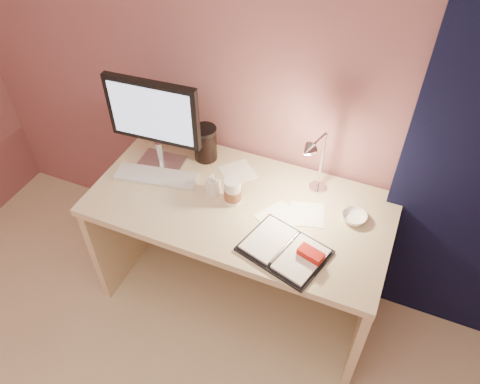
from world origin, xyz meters
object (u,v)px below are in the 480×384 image
at_px(coffee_cup, 233,192).
at_px(bowl, 354,217).
at_px(monitor, 154,117).
at_px(keyboard, 156,176).
at_px(planner, 287,250).
at_px(lotion_bottle, 213,184).
at_px(desk_lamp, 323,166).
at_px(desk, 246,224).
at_px(dark_jar, 205,145).

distance_m(coffee_cup, bowl, 0.56).
bearing_deg(bowl, monitor, -179.90).
bearing_deg(keyboard, planner, -25.50).
relative_size(lotion_bottle, desk_lamp, 0.33).
relative_size(desk, coffee_cup, 10.60).
height_order(planner, bowl, planner).
relative_size(desk, lotion_bottle, 11.86).
height_order(keyboard, lotion_bottle, lotion_bottle).
distance_m(monitor, coffee_cup, 0.51).
xyz_separation_m(keyboard, bowl, (0.96, 0.10, 0.01)).
height_order(desk, coffee_cup, coffee_cup).
height_order(desk, bowl, bowl).
relative_size(keyboard, lotion_bottle, 3.43).
bearing_deg(coffee_cup, desk_lamp, 23.04).
height_order(desk, lotion_bottle, lotion_bottle).
height_order(monitor, planner, monitor).
bearing_deg(dark_jar, desk, -28.61).
height_order(bowl, desk_lamp, desk_lamp).
distance_m(keyboard, desk_lamp, 0.82).
bearing_deg(planner, bowl, 69.08).
height_order(bowl, lotion_bottle, lotion_bottle).
height_order(keyboard, bowl, bowl).
distance_m(monitor, bowl, 1.02).
distance_m(monitor, dark_jar, 0.31).
bearing_deg(dark_jar, desk_lamp, -7.91).
bearing_deg(lotion_bottle, keyboard, -177.35).
distance_m(planner, bowl, 0.36).
relative_size(desk, keyboard, 3.46).
bearing_deg(keyboard, coffee_cup, -11.64).
xyz_separation_m(planner, coffee_cup, (-0.33, 0.19, 0.05)).
bearing_deg(lotion_bottle, desk_lamp, 16.04).
bearing_deg(planner, desk_lamp, 100.07).
relative_size(monitor, keyboard, 1.19).
bearing_deg(planner, monitor, 175.33).
xyz_separation_m(coffee_cup, dark_jar, (-0.26, 0.24, 0.02)).
bearing_deg(lotion_bottle, coffee_cup, -9.76).
xyz_separation_m(desk, dark_jar, (-0.29, 0.16, 0.31)).
bearing_deg(planner, lotion_bottle, 170.73).
xyz_separation_m(keyboard, planner, (0.74, -0.19, 0.01)).
distance_m(keyboard, bowl, 0.96).
height_order(bowl, dark_jar, dark_jar).
bearing_deg(desk_lamp, desk, -151.85).
bearing_deg(planner, dark_jar, 159.75).
height_order(desk, monitor, monitor).
distance_m(desk, planner, 0.46).
distance_m(desk, keyboard, 0.51).
height_order(monitor, dark_jar, monitor).
height_order(desk, keyboard, keyboard).
distance_m(monitor, desk_lamp, 0.81).
bearing_deg(desk_lamp, bowl, 0.69).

